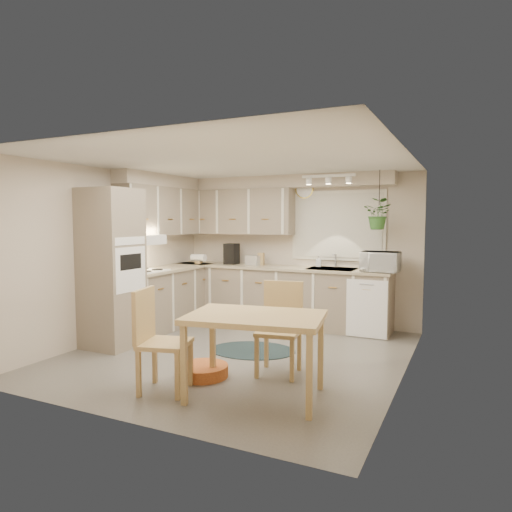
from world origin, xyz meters
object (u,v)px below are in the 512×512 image
chair_back (279,329)px  braided_rug (253,350)px  chair_left (165,340)px  dining_table (255,356)px  microwave (380,260)px  pet_bed (203,371)px

chair_back → braided_rug: size_ratio=0.90×
chair_left → dining_table: bearing=91.0°
dining_table → braided_rug: (-0.70, 1.37, -0.39)m
chair_left → braided_rug: 1.71m
dining_table → chair_left: bearing=-163.8°
chair_back → microwave: bearing=-116.3°
dining_table → microwave: size_ratio=2.39×
braided_rug → pet_bed: pet_bed is taller
dining_table → chair_back: bearing=93.8°
dining_table → braided_rug: 1.59m
pet_bed → microwave: bearing=61.6°
braided_rug → dining_table: bearing=-63.1°
chair_left → microwave: bearing=138.8°
microwave → pet_bed: bearing=-116.3°
chair_left → braided_rug: chair_left is taller
dining_table → chair_back: (-0.04, 0.69, 0.10)m
chair_back → microwave: size_ratio=1.89×
chair_left → chair_back: bearing=123.6°
pet_bed → dining_table: bearing=-19.2°
chair_left → microwave: 3.49m
microwave → chair_left: bearing=-113.9°
chair_left → braided_rug: size_ratio=0.91×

